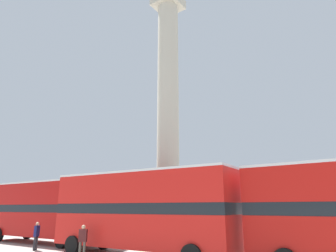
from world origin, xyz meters
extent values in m
plane|color=#ADA89E|center=(0.00, 0.00, 0.00)|extent=(200.00, 200.00, 0.00)
cube|color=#ADA593|center=(0.00, 0.00, 0.57)|extent=(4.98, 4.98, 1.15)
cube|color=#ADA593|center=(0.00, 0.00, 1.72)|extent=(3.59, 3.59, 1.15)
cylinder|color=#ADA593|center=(0.00, 0.00, 11.43)|extent=(1.82, 1.82, 18.27)
cube|color=#ADA593|center=(0.00, 0.00, 21.01)|extent=(2.46, 2.46, 0.90)
cube|color=#A80F0C|center=(-7.49, -5.60, 1.35)|extent=(10.63, 2.80, 1.70)
cube|color=black|center=(-7.49, -5.60, 2.48)|extent=(10.62, 2.75, 0.55)
cube|color=#A80F0C|center=(-7.49, -5.60, 3.54)|extent=(10.63, 2.80, 1.59)
cube|color=silver|center=(-7.49, -5.60, 4.40)|extent=(10.63, 2.80, 0.12)
cylinder|color=black|center=(-3.84, -4.26, 0.50)|extent=(1.01, 0.34, 1.00)
cylinder|color=black|center=(-3.76, -6.68, 0.50)|extent=(1.01, 0.34, 1.00)
cylinder|color=black|center=(-11.22, -4.52, 0.50)|extent=(1.01, 0.34, 1.00)
cube|color=red|center=(2.61, -6.49, 1.36)|extent=(10.88, 2.99, 1.71)
cube|color=black|center=(2.61, -6.49, 2.49)|extent=(10.87, 2.94, 0.55)
cube|color=red|center=(2.61, -6.49, 3.56)|extent=(10.88, 2.99, 1.60)
cube|color=silver|center=(2.61, -6.49, 4.42)|extent=(10.88, 2.99, 0.12)
cylinder|color=black|center=(6.31, -5.07, 0.50)|extent=(1.01, 0.35, 1.00)
cylinder|color=black|center=(-1.22, -5.43, 0.50)|extent=(1.01, 0.35, 1.00)
cylinder|color=black|center=(-1.10, -7.91, 0.50)|extent=(1.01, 0.35, 1.00)
cube|color=#ADA593|center=(-8.38, 2.67, 1.32)|extent=(4.41, 3.81, 2.64)
ellipsoid|color=brown|center=(-8.38, 2.67, 4.29)|extent=(2.32, 1.76, 1.09)
cone|color=brown|center=(-7.46, 3.03, 4.78)|extent=(1.20, 0.94, 1.15)
cylinder|color=brown|center=(-8.38, 2.67, 5.28)|extent=(0.36, 0.36, 0.90)
sphere|color=brown|center=(-8.38, 2.67, 5.87)|extent=(0.28, 0.28, 0.28)
cylinder|color=brown|center=(-7.88, 3.19, 3.19)|extent=(0.20, 0.20, 1.10)
cylinder|color=brown|center=(-7.66, 2.63, 3.19)|extent=(0.20, 0.20, 1.10)
cylinder|color=brown|center=(-9.10, 2.71, 3.19)|extent=(0.20, 0.20, 1.10)
cylinder|color=brown|center=(-8.89, 2.15, 3.19)|extent=(0.20, 0.20, 1.10)
cylinder|color=black|center=(1.87, -3.74, 0.20)|extent=(0.31, 0.31, 0.40)
cylinder|color=black|center=(1.87, -3.74, 2.28)|extent=(0.14, 0.14, 4.56)
sphere|color=white|center=(1.87, -3.74, 4.76)|extent=(0.40, 0.40, 0.40)
cylinder|color=#4C473D|center=(0.47, -8.43, 0.40)|extent=(0.14, 0.14, 0.80)
cylinder|color=#4C473D|center=(0.25, -8.52, 0.40)|extent=(0.14, 0.14, 0.80)
cube|color=#471919|center=(0.36, -8.47, 1.11)|extent=(0.46, 0.34, 0.63)
sphere|color=tan|center=(0.36, -8.47, 1.54)|extent=(0.22, 0.22, 0.22)
cylinder|color=#28282D|center=(-4.39, -8.04, 0.40)|extent=(0.14, 0.14, 0.81)
cylinder|color=#28282D|center=(-4.27, -8.24, 0.40)|extent=(0.14, 0.14, 0.81)
cube|color=#191E51|center=(-4.33, -8.14, 1.12)|extent=(0.37, 0.46, 0.64)
sphere|color=tan|center=(-4.33, -8.14, 1.55)|extent=(0.22, 0.22, 0.22)
camera|label=1|loc=(13.53, -19.75, 2.53)|focal=32.00mm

